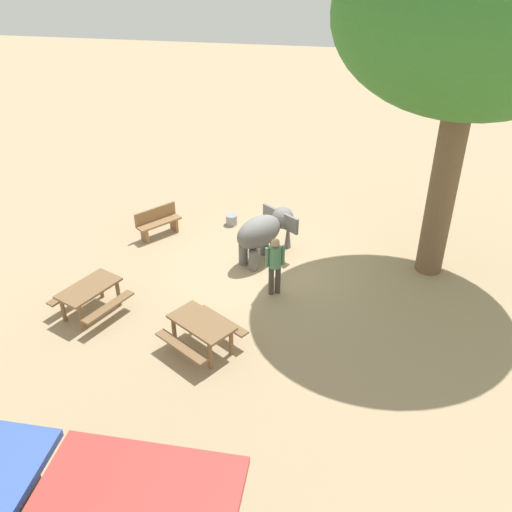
% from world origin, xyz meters
% --- Properties ---
extents(ground_plane, '(60.00, 60.00, 0.00)m').
position_xyz_m(ground_plane, '(0.00, 0.00, 0.00)').
color(ground_plane, tan).
extents(elephant, '(1.82, 1.92, 1.40)m').
position_xyz_m(elephant, '(0.06, -0.22, 0.89)').
color(elephant, slate).
rests_on(elephant, ground_plane).
extents(person_handler, '(0.47, 0.32, 1.62)m').
position_xyz_m(person_handler, '(-0.47, 1.43, 0.95)').
color(person_handler, '#3F3833').
rests_on(person_handler, ground_plane).
extents(shade_tree_main, '(6.34, 5.81, 8.85)m').
position_xyz_m(shade_tree_main, '(-4.52, -0.46, 6.54)').
color(shade_tree_main, brown).
rests_on(shade_tree_main, ground_plane).
extents(wooden_bench, '(1.20, 1.33, 0.88)m').
position_xyz_m(wooden_bench, '(3.49, -1.03, 0.47)').
color(wooden_bench, olive).
rests_on(wooden_bench, ground_plane).
extents(picnic_table_near, '(2.06, 2.06, 0.78)m').
position_xyz_m(picnic_table_near, '(0.81, 3.87, 0.59)').
color(picnic_table_near, brown).
rests_on(picnic_table_near, ground_plane).
extents(picnic_table_far, '(1.96, 1.97, 0.78)m').
position_xyz_m(picnic_table_far, '(3.84, 3.05, 0.59)').
color(picnic_table_far, brown).
rests_on(picnic_table_far, ground_plane).
extents(feed_bucket, '(0.36, 0.36, 0.32)m').
position_xyz_m(feed_bucket, '(1.42, -2.09, 0.16)').
color(feed_bucket, gray).
rests_on(feed_bucket, ground_plane).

